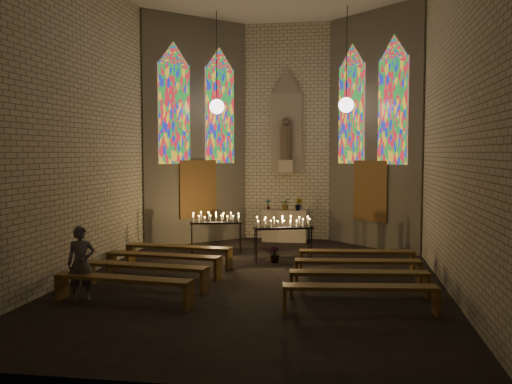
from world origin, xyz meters
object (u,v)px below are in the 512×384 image
at_px(aisle_flower_pot, 275,254).
at_px(visitor, 81,263).
at_px(votive_stand_left, 216,220).
at_px(votive_stand_right, 283,225).
at_px(altar, 285,226).

bearing_deg(aisle_flower_pot, visitor, -127.08).
relative_size(aisle_flower_pot, votive_stand_left, 0.28).
distance_m(votive_stand_right, visitor, 5.61).
bearing_deg(aisle_flower_pot, votive_stand_left, 145.53).
height_order(aisle_flower_pot, votive_stand_left, votive_stand_left).
bearing_deg(votive_stand_left, aisle_flower_pot, -48.48).
bearing_deg(votive_stand_right, altar, 77.39).
distance_m(votive_stand_left, votive_stand_right, 2.31).
relative_size(votive_stand_right, visitor, 1.10).
distance_m(altar, visitor, 8.44).
height_order(aisle_flower_pot, visitor, visitor).
bearing_deg(votive_stand_left, altar, 39.46).
bearing_deg(aisle_flower_pot, altar, 91.93).
distance_m(aisle_flower_pot, votive_stand_left, 2.34).
height_order(altar, aisle_flower_pot, altar).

